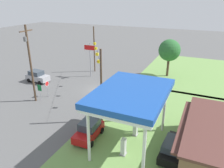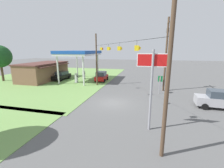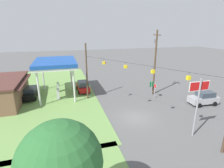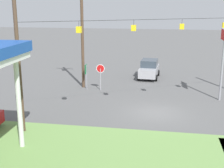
{
  "view_description": "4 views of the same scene",
  "coord_description": "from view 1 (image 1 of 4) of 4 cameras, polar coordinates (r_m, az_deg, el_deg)",
  "views": [
    {
      "loc": [
        28.97,
        15.69,
        14.14
      ],
      "look_at": [
        3.8,
        4.32,
        3.1
      ],
      "focal_mm": 35.0,
      "sensor_mm": 36.0,
      "label": 1
    },
    {
      "loc": [
        -16.73,
        -3.96,
        6.32
      ],
      "look_at": [
        3.61,
        1.04,
        1.49
      ],
      "focal_mm": 24.0,
      "sensor_mm": 36.0,
      "label": 2
    },
    {
      "loc": [
        -18.52,
        8.57,
        10.89
      ],
      "look_at": [
        5.63,
        1.62,
        3.02
      ],
      "focal_mm": 28.0,
      "sensor_mm": 36.0,
      "label": 3
    },
    {
      "loc": [
        -0.55,
        22.6,
        8.07
      ],
      "look_at": [
        2.71,
        3.66,
        3.08
      ],
      "focal_mm": 50.0,
      "sensor_mm": 36.0,
      "label": 4
    }
  ],
  "objects": [
    {
      "name": "signal_span_gantry",
      "position": [
        34.23,
        -4.01,
        6.03
      ],
      "size": [
        16.85,
        10.24,
        8.95
      ],
      "color": "#4C3828",
      "rests_on": "ground"
    },
    {
      "name": "gas_station_canopy",
      "position": [
        20.6,
        5.06,
        -2.92
      ],
      "size": [
        9.08,
        6.47,
        6.1
      ],
      "color": "silver",
      "rests_on": "ground"
    },
    {
      "name": "car_on_crossroad",
      "position": [
        41.05,
        -18.94,
        1.93
      ],
      "size": [
        2.3,
        4.33,
        2.03
      ],
      "rotation": [
        0.0,
        0.0,
        1.51
      ],
      "color": "#9E9EA3",
      "rests_on": "ground"
    },
    {
      "name": "tree_west_verge",
      "position": [
        42.03,
        14.78,
        8.49
      ],
      "size": [
        4.01,
        4.01,
        7.03
      ],
      "color": "#4C3828",
      "rests_on": "ground"
    },
    {
      "name": "stop_sign_roadside",
      "position": [
        34.07,
        -16.59,
        -0.38
      ],
      "size": [
        0.8,
        0.08,
        2.5
      ],
      "rotation": [
        0.0,
        0.0,
        3.14
      ],
      "color": "#99999E",
      "rests_on": "ground"
    },
    {
      "name": "car_at_pumps_rear",
      "position": [
        22.19,
        15.72,
        -15.75
      ],
      "size": [
        4.85,
        2.34,
        1.77
      ],
      "rotation": [
        0.0,
        0.0,
        3.08
      ],
      "color": "black",
      "rests_on": "ground"
    },
    {
      "name": "fuel_pump_near",
      "position": [
        24.34,
        6.1,
        -11.45
      ],
      "size": [
        0.71,
        0.56,
        1.78
      ],
      "color": "gray",
      "rests_on": "ground"
    },
    {
      "name": "utility_pole_main",
      "position": [
        31.93,
        -20.63,
        5.68
      ],
      "size": [
        2.2,
        0.44,
        10.85
      ],
      "color": "#4C3828",
      "rests_on": "ground"
    },
    {
      "name": "grass_verge_opposite_corner",
      "position": [
        47.14,
        23.52,
        2.49
      ],
      "size": [
        24.0,
        24.0,
        0.04
      ],
      "primitive_type": "cube",
      "color": "#6B934C",
      "rests_on": "ground"
    },
    {
      "name": "car_at_pumps_front",
      "position": [
        23.88,
        -6.01,
        -11.74
      ],
      "size": [
        4.26,
        2.26,
        1.99
      ],
      "rotation": [
        0.0,
        0.0,
        0.05
      ],
      "color": "#AD1414",
      "rests_on": "ground"
    },
    {
      "name": "fuel_pump_far",
      "position": [
        21.64,
        3.01,
        -16.15
      ],
      "size": [
        0.71,
        0.56,
        1.78
      ],
      "color": "gray",
      "rests_on": "ground"
    },
    {
      "name": "route_sign",
      "position": [
        33.23,
        -18.36,
        -1.35
      ],
      "size": [
        0.1,
        0.7,
        2.4
      ],
      "color": "gray",
      "rests_on": "ground"
    },
    {
      "name": "ground_plane",
      "position": [
        35.85,
        -3.79,
        -1.49
      ],
      "size": [
        160.0,
        160.0,
        0.0
      ],
      "primitive_type": "plane",
      "color": "#565656"
    },
    {
      "name": "gas_station_store",
      "position": [
        22.47,
        25.5,
        -13.84
      ],
      "size": [
        10.92,
        6.13,
        3.65
      ],
      "color": "brown",
      "rests_on": "ground"
    },
    {
      "name": "stop_sign_overhead",
      "position": [
        40.75,
        -5.78,
        8.04
      ],
      "size": [
        0.22,
        2.34,
        6.35
      ],
      "color": "gray",
      "rests_on": "ground"
    }
  ]
}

